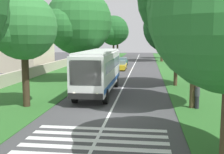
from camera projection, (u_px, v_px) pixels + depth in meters
ground at (110, 114)px, 18.06m from camera, size 160.00×160.00×0.00m
grass_verge_left at (58, 79)px, 33.80m from camera, size 120.00×8.00×0.04m
grass_verge_right at (199, 81)px, 31.81m from camera, size 120.00×8.00×0.04m
centre_line at (127, 80)px, 32.81m from camera, size 110.00×0.16×0.01m
coach_bus at (99, 69)px, 24.55m from camera, size 11.16×2.62×3.73m
zebra_crossing at (94, 144)px, 12.85m from camera, size 4.95×6.80×0.01m
trailing_car_0 at (120, 66)px, 43.40m from camera, size 4.30×1.78×1.43m
trailing_car_1 at (122, 62)px, 50.55m from camera, size 4.30×1.78×1.43m
roadside_tree_left_0 at (22, 28)px, 19.25m from camera, size 5.15×4.53×7.79m
roadside_tree_left_1 at (117, 32)px, 79.22m from camera, size 7.27×6.35×9.79m
roadside_tree_left_2 at (78, 23)px, 31.34m from camera, size 8.28×7.30×10.20m
roadside_tree_left_4 at (113, 31)px, 70.67m from camera, size 8.61×7.38×10.42m
roadside_tree_right_0 at (175, 25)px, 27.87m from camera, size 7.75×6.51×9.43m
roadside_tree_right_3 at (164, 35)px, 67.76m from camera, size 5.25×4.49×7.92m
roadside_tree_right_4 at (162, 22)px, 58.25m from camera, size 8.62×6.95×11.76m
utility_pole at (82, 40)px, 32.86m from camera, size 0.24×1.40×8.85m
roadside_wall at (45, 68)px, 39.04m from camera, size 70.00×0.40×1.27m
roadside_building at (18, 50)px, 43.40m from camera, size 9.56×9.23×5.93m
pedestrian at (197, 96)px, 19.16m from camera, size 0.34×0.34×1.69m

